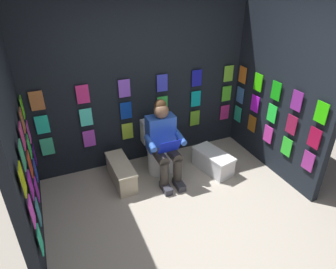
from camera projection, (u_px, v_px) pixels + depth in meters
The scene contains 8 objects.
ground_plane at pixel (202, 241), 3.42m from camera, with size 30.00×30.00×0.00m, color #B2A899.
display_wall_back at pixel (142, 86), 4.42m from camera, with size 3.42×0.14×2.45m.
display_wall_left at pixel (280, 92), 4.19m from camera, with size 0.14×1.93×2.45m.
display_wall_right at pixel (14, 140), 3.02m from camera, with size 0.14×1.93×2.45m.
toilet at pixel (158, 150), 4.52m from camera, with size 0.41×0.56×0.77m.
person_reading at pixel (164, 142), 4.20m from camera, with size 0.53×0.68×1.19m.
comic_longbox_near at pixel (121, 172), 4.30m from camera, with size 0.29×0.76×0.33m.
comic_longbox_far at pixel (213, 161), 4.56m from camera, with size 0.45×0.71×0.31m.
Camera 1 is at (1.30, 2.05, 2.73)m, focal length 31.91 mm.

